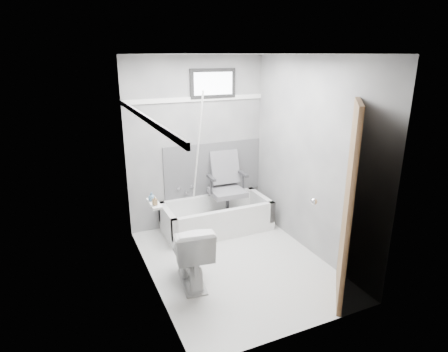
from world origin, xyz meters
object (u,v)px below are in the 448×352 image
soap_bottle_a (155,200)px  soap_bottle_b (152,197)px  toilet (191,253)px  door (392,212)px  bathtub (217,216)px  office_chair (227,187)px

soap_bottle_a → soap_bottle_b: bearing=90.0°
toilet → door: size_ratio=0.37×
bathtub → toilet: (-0.77, -1.08, 0.15)m
toilet → soap_bottle_b: size_ratio=7.67×
bathtub → toilet: bearing=-125.3°
office_chair → toilet: bearing=-128.0°
office_chair → soap_bottle_a: office_chair is taller
bathtub → soap_bottle_b: bearing=-143.7°
soap_bottle_a → soap_bottle_b: 0.14m
office_chair → soap_bottle_a: bearing=-140.1°
door → toilet: bearing=144.9°
soap_bottle_a → office_chair: bearing=37.8°
door → soap_bottle_b: door is taller
toilet → soap_bottle_a: size_ratio=7.77×
bathtub → toilet: size_ratio=2.05×
office_chair → soap_bottle_b: (-1.27, -0.85, 0.36)m
soap_bottle_a → toilet: bearing=-24.4°
door → soap_bottle_b: bearing=143.7°
office_chair → door: bearing=-72.0°
office_chair → bathtub: bearing=-163.0°
toilet → soap_bottle_b: 0.74m
office_chair → door: 2.38m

